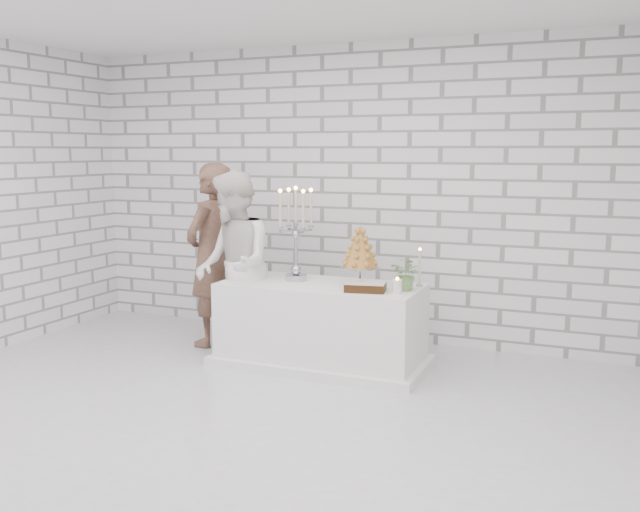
# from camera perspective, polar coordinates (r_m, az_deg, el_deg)

# --- Properties ---
(ground) EXTENTS (6.00, 5.00, 0.01)m
(ground) POSITION_cam_1_polar(r_m,az_deg,el_deg) (5.31, -7.35, -12.87)
(ground) COLOR silver
(ground) RESTS_ON ground
(wall_back) EXTENTS (6.00, 0.01, 3.00)m
(wall_back) POSITION_cam_1_polar(r_m,az_deg,el_deg) (7.22, 2.45, 5.12)
(wall_back) COLOR white
(wall_back) RESTS_ON ground
(cake_table) EXTENTS (1.80, 0.80, 0.75)m
(cake_table) POSITION_cam_1_polar(r_m,az_deg,el_deg) (6.38, 0.07, -5.58)
(cake_table) COLOR white
(cake_table) RESTS_ON ground
(groom) EXTENTS (0.48, 0.69, 1.81)m
(groom) POSITION_cam_1_polar(r_m,az_deg,el_deg) (7.04, -8.81, 0.09)
(groom) COLOR brown
(groom) RESTS_ON ground
(bride) EXTENTS (1.05, 1.08, 1.76)m
(bride) POSITION_cam_1_polar(r_m,az_deg,el_deg) (6.51, -7.05, -0.82)
(bride) COLOR white
(bride) RESTS_ON ground
(candelabra) EXTENTS (0.38, 0.38, 0.87)m
(candelabra) POSITION_cam_1_polar(r_m,az_deg,el_deg) (6.39, -1.96, 1.82)
(candelabra) COLOR #AAAAB4
(candelabra) RESTS_ON cake_table
(croquembouche) EXTENTS (0.40, 0.40, 0.54)m
(croquembouche) POSITION_cam_1_polar(r_m,az_deg,el_deg) (6.19, 3.27, 0.06)
(croquembouche) COLOR #96632B
(croquembouche) RESTS_ON cake_table
(chocolate_cake) EXTENTS (0.37, 0.30, 0.08)m
(chocolate_cake) POSITION_cam_1_polar(r_m,az_deg,el_deg) (5.97, 3.71, -2.47)
(chocolate_cake) COLOR black
(chocolate_cake) RESTS_ON cake_table
(pillar_candle) EXTENTS (0.08, 0.08, 0.12)m
(pillar_candle) POSITION_cam_1_polar(r_m,az_deg,el_deg) (5.87, 6.29, -2.51)
(pillar_candle) COLOR white
(pillar_candle) RESTS_ON cake_table
(extra_taper) EXTENTS (0.06, 0.06, 0.32)m
(extra_taper) POSITION_cam_1_polar(r_m,az_deg,el_deg) (6.20, 8.09, -1.01)
(extra_taper) COLOR beige
(extra_taper) RESTS_ON cake_table
(flowers) EXTENTS (0.31, 0.28, 0.28)m
(flowers) POSITION_cam_1_polar(r_m,az_deg,el_deg) (6.02, 7.04, -1.46)
(flowers) COLOR #4A8641
(flowers) RESTS_ON cake_table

